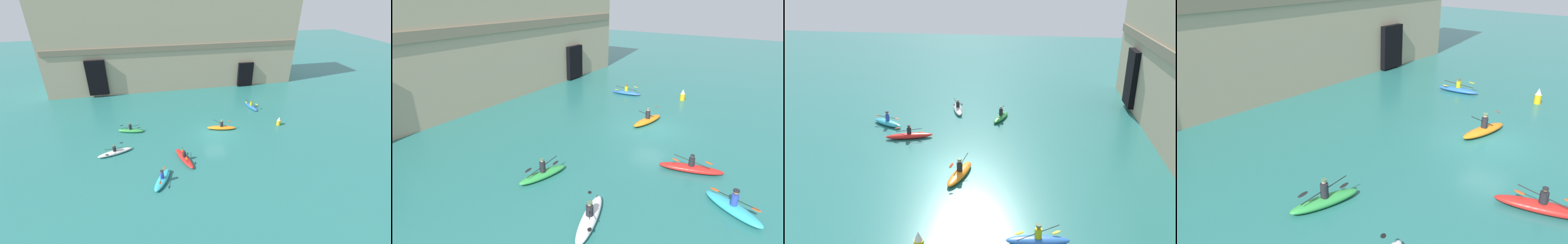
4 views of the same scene
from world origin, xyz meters
TOP-DOWN VIEW (x-y plane):
  - ground_plane at (0.00, 0.00)m, footprint 120.00×120.00m
  - kayak_blue at (6.67, 5.62)m, footprint 1.16×3.09m
  - kayak_white at (-11.16, -1.95)m, footprint 3.47×1.68m
  - kayak_green at (-9.64, 2.21)m, footprint 3.04×1.42m
  - kayak_red at (-4.39, -4.37)m, footprint 1.76×3.63m
  - kayak_orange at (0.92, 0.70)m, footprint 3.45×1.44m
  - kayak_cyan at (-6.80, -7.07)m, footprint 2.13×3.10m
  - marker_buoy at (8.05, 0.27)m, footprint 0.46×0.46m

SIDE VIEW (x-z plane):
  - ground_plane at x=0.00m, z-range 0.00..0.00m
  - kayak_blue at x=6.67m, z-range -0.31..0.76m
  - kayak_red at x=-4.39m, z-range -0.30..0.78m
  - kayak_white at x=-11.16m, z-range -0.31..0.79m
  - kayak_green at x=-9.64m, z-range -0.34..0.84m
  - kayak_orange at x=0.92m, z-range -0.40..0.90m
  - kayak_cyan at x=-6.80m, z-range -0.36..0.86m
  - marker_buoy at x=8.05m, z-range -0.04..1.05m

